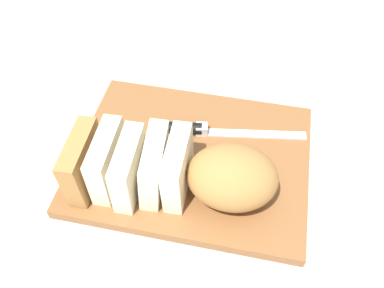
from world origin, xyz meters
The scene contains 8 objects.
ground_plane centered at (0.00, 0.00, 0.00)m, with size 3.00×3.00×0.00m, color beige.
cutting_board centered at (0.00, 0.00, 0.01)m, with size 0.39×0.30×0.02m, color brown.
bread_loaf centered at (0.01, 0.07, 0.07)m, with size 0.31×0.12×0.10m.
bread_knife centered at (-0.01, -0.05, 0.03)m, with size 0.24×0.05×0.02m.
crumb_near_knife centered at (0.05, 0.02, 0.02)m, with size 0.01×0.01×0.01m, color #996633.
crumb_near_loaf centered at (-0.08, 0.01, 0.02)m, with size 0.01×0.01×0.01m, color #996633.
crumb_stray_left centered at (-0.01, 0.03, 0.02)m, with size 0.00×0.00×0.00m, color #996633.
crumb_stray_right centered at (0.06, -0.02, 0.02)m, with size 0.01×0.01×0.01m, color #996633.
Camera 1 is at (-0.08, 0.41, 0.56)m, focal length 38.31 mm.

